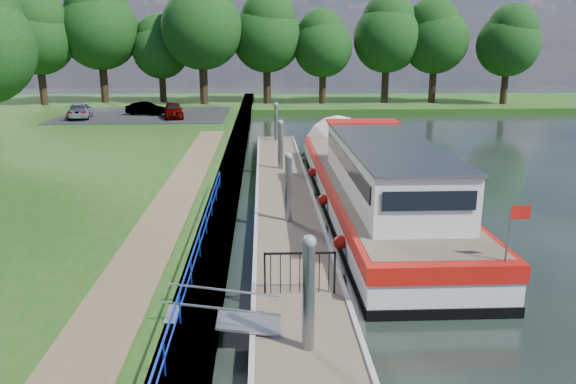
{
  "coord_description": "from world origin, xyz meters",
  "views": [
    {
      "loc": [
        -0.91,
        -11.18,
        6.66
      ],
      "look_at": [
        -0.01,
        8.81,
        1.4
      ],
      "focal_mm": 35.0,
      "sensor_mm": 36.0,
      "label": 1
    }
  ],
  "objects_px": {
    "barge": "(370,180)",
    "car_b": "(146,109)",
    "car_a": "(173,110)",
    "car_c": "(80,111)",
    "pontoon": "(284,195)"
  },
  "relations": [
    {
      "from": "car_c",
      "to": "pontoon",
      "type": "bearing_deg",
      "value": 115.14
    },
    {
      "from": "car_b",
      "to": "car_c",
      "type": "xyz_separation_m",
      "value": [
        -4.9,
        -2.03,
        0.07
      ]
    },
    {
      "from": "car_b",
      "to": "car_c",
      "type": "relative_size",
      "value": 0.78
    },
    {
      "from": "pontoon",
      "to": "barge",
      "type": "xyz_separation_m",
      "value": [
        3.6,
        -1.24,
        0.9
      ]
    },
    {
      "from": "pontoon",
      "to": "barge",
      "type": "distance_m",
      "value": 3.91
    },
    {
      "from": "pontoon",
      "to": "car_a",
      "type": "xyz_separation_m",
      "value": [
        -8.22,
        22.34,
        1.29
      ]
    },
    {
      "from": "barge",
      "to": "car_a",
      "type": "relative_size",
      "value": 5.64
    },
    {
      "from": "car_c",
      "to": "car_b",
      "type": "bearing_deg",
      "value": -167.38
    },
    {
      "from": "car_a",
      "to": "car_b",
      "type": "distance_m",
      "value": 3.51
    },
    {
      "from": "car_c",
      "to": "barge",
      "type": "bearing_deg",
      "value": 119.31
    },
    {
      "from": "barge",
      "to": "car_c",
      "type": "distance_m",
      "value": 30.72
    },
    {
      "from": "barge",
      "to": "car_a",
      "type": "height_order",
      "value": "barge"
    },
    {
      "from": "barge",
      "to": "car_b",
      "type": "relative_size",
      "value": 6.4
    },
    {
      "from": "barge",
      "to": "car_b",
      "type": "distance_m",
      "value": 29.63
    },
    {
      "from": "car_b",
      "to": "car_c",
      "type": "bearing_deg",
      "value": 129.41
    }
  ]
}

